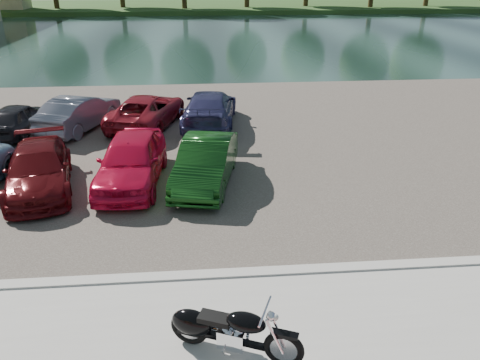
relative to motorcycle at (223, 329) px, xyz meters
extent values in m
plane|color=#595447|center=(0.96, 0.16, -0.56)|extent=(200.00, 200.00, 0.00)
cube|color=#B0ADA6|center=(0.96, 2.16, -0.49)|extent=(60.00, 0.30, 0.14)
cube|color=#413B34|center=(0.96, 11.16, -0.54)|extent=(60.00, 18.00, 0.04)
cube|color=#172A26|center=(0.96, 40.16, -0.56)|extent=(120.00, 40.00, 0.00)
cube|color=#25491A|center=(0.96, 72.16, -0.26)|extent=(120.00, 24.00, 0.60)
torus|color=black|center=(0.96, -0.40, -0.12)|extent=(0.67, 0.37, 0.68)
torus|color=black|center=(-0.56, 0.22, -0.12)|extent=(0.67, 0.37, 0.68)
cylinder|color=#B2B2B7|center=(0.96, -0.40, -0.12)|extent=(0.45, 0.23, 0.46)
cylinder|color=#B2B2B7|center=(-0.56, 0.22, -0.12)|extent=(0.45, 0.23, 0.46)
cylinder|color=silver|center=(0.80, -0.44, 0.18)|extent=(0.32, 0.17, 0.63)
cylinder|color=silver|center=(0.87, -0.25, 0.18)|extent=(0.32, 0.17, 0.63)
cylinder|color=silver|center=(0.66, -0.28, 0.57)|extent=(0.32, 0.71, 0.04)
sphere|color=silver|center=(0.75, -0.31, 0.49)|extent=(0.21, 0.21, 0.16)
sphere|color=silver|center=(0.82, -0.34, 0.49)|extent=(0.14, 0.14, 0.11)
cube|color=black|center=(0.96, -0.40, 0.19)|extent=(0.47, 0.30, 0.06)
cube|color=black|center=(0.20, -0.09, -0.18)|extent=(1.15, 0.55, 0.08)
cube|color=silver|center=(0.15, -0.07, -0.11)|extent=(0.54, 0.47, 0.34)
cylinder|color=silver|center=(0.25, -0.11, 0.09)|extent=(0.29, 0.26, 0.27)
cylinder|color=silver|center=(0.06, -0.03, 0.09)|extent=(0.29, 0.26, 0.27)
ellipsoid|color=black|center=(0.37, -0.16, 0.26)|extent=(0.77, 0.59, 0.32)
cube|color=black|center=(-0.12, 0.04, 0.20)|extent=(0.62, 0.47, 0.10)
ellipsoid|color=black|center=(-0.52, 0.20, 0.00)|extent=(0.80, 0.59, 0.50)
cube|color=black|center=(-0.56, 0.22, -0.07)|extent=(0.44, 0.32, 0.30)
cylinder|color=silver|center=(-0.06, 0.19, -0.24)|extent=(1.05, 0.50, 0.09)
cylinder|color=silver|center=(-0.06, 0.19, -0.16)|extent=(1.05, 0.50, 0.09)
cylinder|color=#B2B2B7|center=(-0.01, -0.20, -0.33)|extent=(0.08, 0.14, 0.22)
imported|color=#500B0F|center=(-5.03, 6.94, 0.11)|extent=(2.73, 4.64, 1.26)
imported|color=red|center=(-2.37, 7.15, 0.22)|extent=(2.01, 4.47, 1.49)
imported|color=#113E12|center=(-0.15, 6.93, 0.16)|extent=(2.23, 4.35, 1.37)
imported|color=black|center=(-7.37, 12.17, 0.09)|extent=(1.95, 3.78, 1.23)
imported|color=slate|center=(-5.10, 12.59, 0.17)|extent=(2.85, 4.42, 1.38)
imported|color=maroon|center=(-2.45, 12.81, 0.12)|extent=(3.29, 5.05, 1.29)
imported|color=navy|center=(0.12, 12.62, 0.19)|extent=(2.59, 5.14, 1.43)
camera|label=1|loc=(-0.23, -6.04, 5.51)|focal=35.00mm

